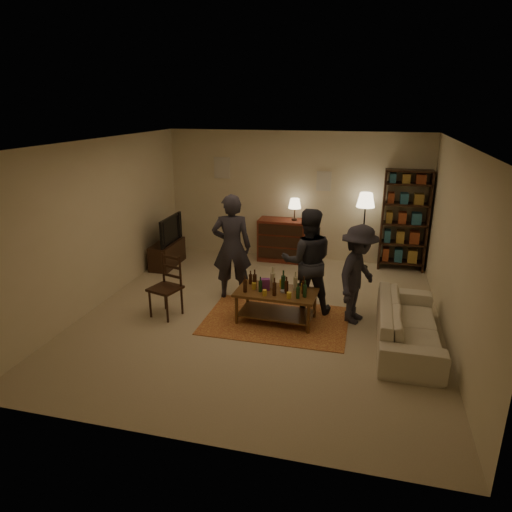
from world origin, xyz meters
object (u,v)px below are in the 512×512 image
(sofa, at_px, (408,324))
(person_left, at_px, (232,247))
(dining_chair, at_px, (168,284))
(dresser, at_px, (283,239))
(bookshelf, at_px, (404,220))
(tv_stand, at_px, (167,248))
(floor_lamp, at_px, (365,205))
(coffee_table, at_px, (276,295))
(person_by_sofa, at_px, (358,274))
(person_right, at_px, (307,261))

(sofa, bearing_deg, person_left, 71.20)
(dining_chair, relative_size, dresser, 0.74)
(bookshelf, bearing_deg, sofa, -90.82)
(dining_chair, distance_m, tv_stand, 2.36)
(dresser, relative_size, sofa, 0.65)
(floor_lamp, height_order, person_left, person_left)
(coffee_table, bearing_deg, dresser, 99.08)
(person_by_sofa, bearing_deg, tv_stand, 87.34)
(dining_chair, relative_size, person_right, 0.59)
(dining_chair, xyz_separation_m, dresser, (1.26, 3.05, -0.05))
(dresser, xyz_separation_m, floor_lamp, (1.67, -0.06, 0.84))
(dresser, height_order, sofa, dresser)
(dresser, relative_size, person_right, 0.80)
(floor_lamp, height_order, person_by_sofa, floor_lamp)
(tv_stand, height_order, sofa, tv_stand)
(dining_chair, distance_m, sofa, 3.66)
(sofa, height_order, person_left, person_left)
(floor_lamp, bearing_deg, person_by_sofa, -90.38)
(floor_lamp, bearing_deg, dresser, 177.82)
(dining_chair, relative_size, person_left, 0.55)
(bookshelf, relative_size, person_left, 1.10)
(coffee_table, relative_size, tv_stand, 1.19)
(coffee_table, bearing_deg, person_right, 50.31)
(person_by_sofa, bearing_deg, dining_chair, 119.76)
(person_right, bearing_deg, tv_stand, -38.58)
(sofa, distance_m, person_by_sofa, 1.04)
(person_left, bearing_deg, dining_chair, 34.95)
(bookshelf, xyz_separation_m, floor_lamp, (-0.77, -0.13, 0.28))
(coffee_table, distance_m, dresser, 2.90)
(coffee_table, distance_m, person_by_sofa, 1.28)
(person_right, bearing_deg, floor_lamp, -122.38)
(bookshelf, distance_m, sofa, 3.26)
(dresser, height_order, person_left, person_left)
(floor_lamp, relative_size, person_by_sofa, 1.01)
(dining_chair, xyz_separation_m, bookshelf, (3.70, 3.12, 0.51))
(bookshelf, distance_m, person_by_sofa, 2.75)
(bookshelf, height_order, person_right, bookshelf)
(coffee_table, xyz_separation_m, dresser, (-0.46, 2.87, 0.04))
(dresser, distance_m, bookshelf, 2.50)
(dresser, bearing_deg, floor_lamp, -2.18)
(dining_chair, relative_size, bookshelf, 0.50)
(bookshelf, xyz_separation_m, person_left, (-2.91, -2.21, -0.12))
(bookshelf, xyz_separation_m, sofa, (-0.05, -3.18, -0.73))
(bookshelf, bearing_deg, dining_chair, -139.87)
(person_left, xyz_separation_m, person_by_sofa, (2.12, -0.42, -0.14))
(dining_chair, distance_m, bookshelf, 4.86)
(coffee_table, xyz_separation_m, person_right, (0.40, 0.48, 0.42))
(sofa, height_order, person_by_sofa, person_by_sofa)
(dining_chair, height_order, floor_lamp, floor_lamp)
(coffee_table, bearing_deg, floor_lamp, 66.69)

